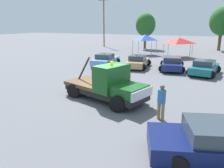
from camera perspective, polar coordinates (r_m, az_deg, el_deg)
ground_plane at (r=13.48m, az=-1.94°, el=-4.07°), size 160.00×160.00×0.00m
tow_truck at (r=12.97m, az=-0.89°, el=-0.47°), size 5.79×3.46×2.51m
person_near_truck at (r=10.67m, az=12.81°, el=-4.02°), size 0.39×0.39×1.75m
parked_car_skyblue at (r=24.31m, az=-1.72°, el=6.31°), size 2.62×4.37×1.34m
parked_car_tan at (r=23.32m, az=6.75°, el=5.82°), size 2.64×4.56×1.34m
parked_car_navy at (r=22.96m, az=15.40°, el=5.23°), size 2.96×5.01×1.34m
parked_car_teal at (r=21.73m, az=22.97°, el=4.00°), size 2.89×4.60×1.34m
canopy_tent_blue at (r=33.52m, az=8.63°, el=11.95°), size 2.90×2.90×2.99m
canopy_tent_red at (r=32.00m, az=17.11°, el=10.82°), size 3.49×3.49×2.68m
tree_center at (r=42.67m, az=26.83°, el=14.41°), size 4.11×4.11×7.34m
tree_right at (r=41.81m, az=8.77°, el=14.99°), size 3.59×3.59×6.41m
traffic_cone at (r=16.88m, az=-1.14°, el=0.87°), size 0.40×0.40×0.55m
utility_pole at (r=45.44m, az=-2.14°, el=16.54°), size 2.20×0.24×10.24m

